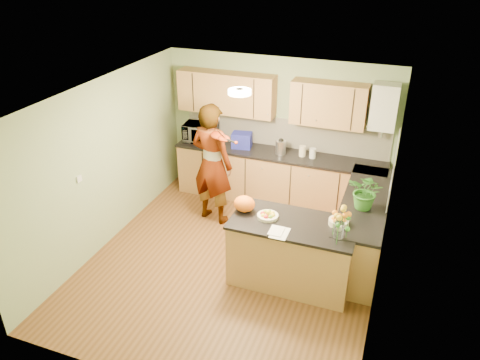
% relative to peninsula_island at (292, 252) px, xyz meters
% --- Properties ---
extents(floor, '(4.50, 4.50, 0.00)m').
position_rel_peninsula_island_xyz_m(floor, '(-0.89, 0.09, -0.47)').
color(floor, '#543418').
rests_on(floor, ground).
extents(ceiling, '(4.00, 4.50, 0.02)m').
position_rel_peninsula_island_xyz_m(ceiling, '(-0.89, 0.09, 2.03)').
color(ceiling, silver).
rests_on(ceiling, wall_back).
extents(wall_back, '(4.00, 0.02, 2.50)m').
position_rel_peninsula_island_xyz_m(wall_back, '(-0.89, 2.34, 0.78)').
color(wall_back, gray).
rests_on(wall_back, floor).
extents(wall_front, '(4.00, 0.02, 2.50)m').
position_rel_peninsula_island_xyz_m(wall_front, '(-0.89, -2.16, 0.78)').
color(wall_front, gray).
rests_on(wall_front, floor).
extents(wall_left, '(0.02, 4.50, 2.50)m').
position_rel_peninsula_island_xyz_m(wall_left, '(-2.89, 0.09, 0.78)').
color(wall_left, gray).
rests_on(wall_left, floor).
extents(wall_right, '(0.02, 4.50, 2.50)m').
position_rel_peninsula_island_xyz_m(wall_right, '(1.11, 0.09, 0.78)').
color(wall_right, gray).
rests_on(wall_right, floor).
extents(back_counter, '(3.64, 0.62, 0.94)m').
position_rel_peninsula_island_xyz_m(back_counter, '(-0.79, 2.04, 0.00)').
color(back_counter, '#A16840').
rests_on(back_counter, floor).
extents(right_counter, '(0.62, 2.24, 0.94)m').
position_rel_peninsula_island_xyz_m(right_counter, '(0.81, 0.94, 0.00)').
color(right_counter, '#A16840').
rests_on(right_counter, floor).
extents(splashback, '(3.60, 0.02, 0.52)m').
position_rel_peninsula_island_xyz_m(splashback, '(-0.79, 2.33, 0.73)').
color(splashback, white).
rests_on(splashback, back_counter).
extents(upper_cabinets, '(3.20, 0.34, 0.70)m').
position_rel_peninsula_island_xyz_m(upper_cabinets, '(-1.06, 2.17, 1.38)').
color(upper_cabinets, '#A16840').
rests_on(upper_cabinets, wall_back).
extents(boiler, '(0.40, 0.30, 0.86)m').
position_rel_peninsula_island_xyz_m(boiler, '(0.81, 2.18, 1.43)').
color(boiler, silver).
rests_on(boiler, wall_back).
extents(window_right, '(0.01, 1.30, 1.05)m').
position_rel_peninsula_island_xyz_m(window_right, '(1.10, 0.69, 1.08)').
color(window_right, silver).
rests_on(window_right, wall_right).
extents(light_switch, '(0.02, 0.09, 0.09)m').
position_rel_peninsula_island_xyz_m(light_switch, '(-2.87, -0.51, 0.83)').
color(light_switch, silver).
rests_on(light_switch, wall_left).
extents(ceiling_lamp, '(0.30, 0.30, 0.07)m').
position_rel_peninsula_island_xyz_m(ceiling_lamp, '(-0.89, 0.39, 1.99)').
color(ceiling_lamp, '#FFEABF').
rests_on(ceiling_lamp, ceiling).
extents(peninsula_island, '(1.63, 0.83, 0.93)m').
position_rel_peninsula_island_xyz_m(peninsula_island, '(0.00, 0.00, 0.00)').
color(peninsula_island, '#A16840').
rests_on(peninsula_island, floor).
extents(fruit_dish, '(0.28, 0.28, 0.10)m').
position_rel_peninsula_island_xyz_m(fruit_dish, '(-0.35, -0.00, 0.51)').
color(fruit_dish, beige).
rests_on(fruit_dish, peninsula_island).
extents(orange_bowl, '(0.26, 0.26, 0.15)m').
position_rel_peninsula_island_xyz_m(orange_bowl, '(0.55, 0.15, 0.53)').
color(orange_bowl, beige).
rests_on(orange_bowl, peninsula_island).
extents(flower_vase, '(0.28, 0.28, 0.52)m').
position_rel_peninsula_island_xyz_m(flower_vase, '(0.60, -0.18, 0.81)').
color(flower_vase, silver).
rests_on(flower_vase, peninsula_island).
extents(orange_bag, '(0.36, 0.34, 0.22)m').
position_rel_peninsula_island_xyz_m(orange_bag, '(-0.69, 0.05, 0.58)').
color(orange_bag, orange).
rests_on(orange_bag, peninsula_island).
extents(papers, '(0.21, 0.29, 0.01)m').
position_rel_peninsula_island_xyz_m(papers, '(-0.10, -0.30, 0.47)').
color(papers, white).
rests_on(papers, peninsula_island).
extents(violinist, '(0.82, 0.63, 2.01)m').
position_rel_peninsula_island_xyz_m(violinist, '(-1.62, 1.11, 0.54)').
color(violinist, tan).
rests_on(violinist, floor).
extents(violin, '(0.71, 0.61, 0.18)m').
position_rel_peninsula_island_xyz_m(violin, '(-1.42, 0.89, 1.14)').
color(violin, '#4A0804').
rests_on(violin, violinist).
extents(microwave, '(0.62, 0.45, 0.32)m').
position_rel_peninsula_island_xyz_m(microwave, '(-2.25, 2.06, 0.63)').
color(microwave, silver).
rests_on(microwave, back_counter).
extents(blue_box, '(0.37, 0.29, 0.27)m').
position_rel_peninsula_island_xyz_m(blue_box, '(-1.46, 2.05, 0.60)').
color(blue_box, '#202597').
rests_on(blue_box, back_counter).
extents(kettle, '(0.17, 0.17, 0.33)m').
position_rel_peninsula_island_xyz_m(kettle, '(-0.75, 2.01, 0.61)').
color(kettle, silver).
rests_on(kettle, back_counter).
extents(jar_cream, '(0.15, 0.15, 0.18)m').
position_rel_peninsula_island_xyz_m(jar_cream, '(-0.39, 2.06, 0.56)').
color(jar_cream, beige).
rests_on(jar_cream, back_counter).
extents(jar_white, '(0.11, 0.11, 0.17)m').
position_rel_peninsula_island_xyz_m(jar_white, '(-0.21, 2.04, 0.56)').
color(jar_white, silver).
rests_on(jar_white, back_counter).
extents(potted_plant, '(0.56, 0.51, 0.52)m').
position_rel_peninsula_island_xyz_m(potted_plant, '(0.81, 0.67, 0.73)').
color(potted_plant, '#357B29').
rests_on(potted_plant, right_counter).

